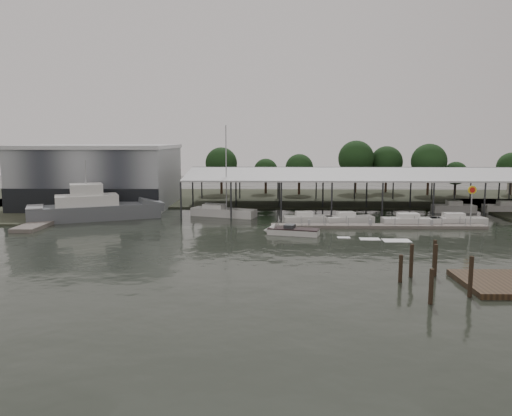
{
  "coord_description": "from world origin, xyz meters",
  "views": [
    {
      "loc": [
        0.51,
        -54.72,
        11.65
      ],
      "look_at": [
        -0.99,
        10.34,
        2.5
      ],
      "focal_mm": 35.0,
      "sensor_mm": 36.0,
      "label": 1
    }
  ],
  "objects_px": {
    "grey_trawler": "(96,208)",
    "white_sailboat": "(222,212)",
    "shell_fuel_sign": "(472,198)",
    "speedboat_underway": "(289,231)"
  },
  "relations": [
    {
      "from": "shell_fuel_sign",
      "to": "speedboat_underway",
      "type": "bearing_deg",
      "value": -168.18
    },
    {
      "from": "grey_trawler",
      "to": "shell_fuel_sign",
      "type": "bearing_deg",
      "value": -29.88
    },
    {
      "from": "shell_fuel_sign",
      "to": "white_sailboat",
      "type": "xyz_separation_m",
      "value": [
        -33.23,
        9.0,
        -3.27
      ]
    },
    {
      "from": "shell_fuel_sign",
      "to": "grey_trawler",
      "type": "distance_m",
      "value": 51.67
    },
    {
      "from": "white_sailboat",
      "to": "speedboat_underway",
      "type": "bearing_deg",
      "value": -36.43
    },
    {
      "from": "white_sailboat",
      "to": "speedboat_underway",
      "type": "relative_size",
      "value": 0.78
    },
    {
      "from": "grey_trawler",
      "to": "speedboat_underway",
      "type": "height_order",
      "value": "grey_trawler"
    },
    {
      "from": "shell_fuel_sign",
      "to": "speedboat_underway",
      "type": "relative_size",
      "value": 0.32
    },
    {
      "from": "grey_trawler",
      "to": "white_sailboat",
      "type": "height_order",
      "value": "white_sailboat"
    },
    {
      "from": "white_sailboat",
      "to": "speedboat_underway",
      "type": "height_order",
      "value": "white_sailboat"
    }
  ]
}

